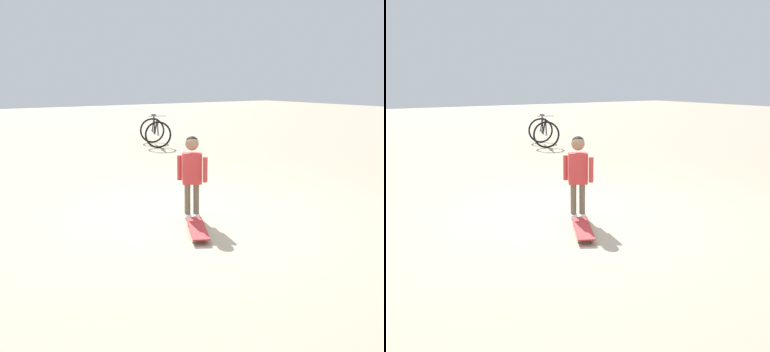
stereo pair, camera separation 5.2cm
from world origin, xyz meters
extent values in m
plane|color=tan|center=(0.00, 0.00, 0.00)|extent=(50.00, 50.00, 0.00)
cylinder|color=brown|center=(0.13, 0.10, 0.24)|extent=(0.08, 0.08, 0.42)
cube|color=white|center=(0.15, 0.09, 0.03)|extent=(0.17, 0.14, 0.05)
cylinder|color=brown|center=(0.08, 0.00, 0.24)|extent=(0.08, 0.08, 0.42)
cube|color=white|center=(0.10, -0.01, 0.03)|extent=(0.17, 0.14, 0.05)
cube|color=#D13838|center=(0.10, 0.05, 0.65)|extent=(0.24, 0.28, 0.40)
cylinder|color=#D13838|center=(0.26, 0.14, 0.65)|extent=(0.06, 0.06, 0.32)
cylinder|color=#D13838|center=(-0.02, -0.06, 0.65)|extent=(0.06, 0.06, 0.32)
sphere|color=#9E7051|center=(0.10, 0.05, 0.96)|extent=(0.17, 0.17, 0.17)
sphere|color=black|center=(0.09, 0.06, 0.98)|extent=(0.16, 0.16, 0.16)
cube|color=#B22D2D|center=(0.64, -0.23, 0.07)|extent=(0.78, 0.53, 0.02)
cube|color=#B7B7BC|center=(0.88, -0.36, 0.05)|extent=(0.08, 0.11, 0.02)
cube|color=#B7B7BC|center=(0.40, -0.10, 0.05)|extent=(0.08, 0.11, 0.02)
cylinder|color=beige|center=(0.92, -0.29, 0.03)|extent=(0.06, 0.05, 0.06)
cylinder|color=beige|center=(0.85, -0.42, 0.03)|extent=(0.06, 0.05, 0.06)
cylinder|color=beige|center=(0.43, -0.04, 0.03)|extent=(0.06, 0.05, 0.06)
cylinder|color=beige|center=(0.36, -0.17, 0.03)|extent=(0.06, 0.05, 0.06)
torus|color=black|center=(-5.29, 2.57, 0.36)|extent=(0.29, 0.69, 0.71)
torus|color=black|center=(-6.25, 2.91, 0.36)|extent=(0.29, 0.69, 0.71)
cylinder|color=#B7B7BC|center=(-5.29, 2.57, 0.36)|extent=(0.08, 0.08, 0.06)
cylinder|color=#B7B7BC|center=(-6.25, 2.91, 0.36)|extent=(0.08, 0.08, 0.06)
cylinder|color=black|center=(-5.61, 2.68, 0.53)|extent=(0.50, 0.21, 0.48)
cylinder|color=black|center=(-5.66, 2.70, 0.75)|extent=(0.57, 0.23, 0.06)
cylinder|color=black|center=(-5.89, 2.78, 0.54)|extent=(0.14, 0.08, 0.48)
cylinder|color=black|center=(-6.04, 2.84, 0.33)|extent=(0.42, 0.17, 0.08)
cylinder|color=black|center=(-6.09, 2.86, 0.55)|extent=(0.34, 0.14, 0.40)
cylinder|color=black|center=(-5.33, 2.58, 0.56)|extent=(0.13, 0.07, 0.41)
cube|color=black|center=(-5.93, 2.80, 0.82)|extent=(0.24, 0.17, 0.05)
cylinder|color=#B7B7BC|center=(-5.38, 2.60, 0.84)|extent=(0.18, 0.44, 0.02)
camera|label=1|loc=(4.52, -2.89, 1.73)|focal=39.97mm
camera|label=2|loc=(4.55, -2.85, 1.73)|focal=39.97mm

